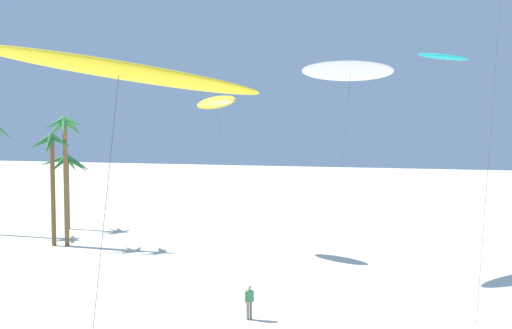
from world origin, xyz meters
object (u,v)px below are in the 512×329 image
object	(u,v)px
palm_tree_2	(65,142)
flying_kite_5	(351,71)
palm_tree_3	(52,156)
palm_tree_1	(67,168)
flying_kite_3	(442,57)
person_foreground_walker	(249,301)
flying_kite_1	(216,102)
flying_kite_4	(119,70)

from	to	relation	value
palm_tree_2	flying_kite_5	size ratio (longest dim) A/B	0.74
palm_tree_3	palm_tree_1	bearing A→B (deg)	120.76
palm_tree_3	flying_kite_3	distance (m)	42.31
palm_tree_2	person_foreground_walker	world-z (taller)	palm_tree_2
flying_kite_3	flying_kite_1	bearing A→B (deg)	-124.39
flying_kite_1	flying_kite_5	world-z (taller)	flying_kite_5
palm_tree_1	flying_kite_5	world-z (taller)	flying_kite_5
flying_kite_5	palm_tree_2	bearing A→B (deg)	-177.37
palm_tree_2	palm_tree_3	distance (m)	1.63
palm_tree_1	flying_kite_4	distance (m)	37.80
flying_kite_1	flying_kite_5	size ratio (longest dim) A/B	0.85
flying_kite_5	flying_kite_3	bearing A→B (deg)	75.95
palm_tree_3	flying_kite_3	size ratio (longest dim) A/B	0.49
flying_kite_4	flying_kite_5	bearing A→B (deg)	81.45
flying_kite_5	palm_tree_1	bearing A→B (deg)	169.12
flying_kite_3	flying_kite_5	xyz separation A→B (m)	(-6.50, -25.97, -4.42)
flying_kite_1	flying_kite_3	world-z (taller)	flying_kite_3
palm_tree_3	flying_kite_5	xyz separation A→B (m)	(24.05, 1.32, 6.14)
palm_tree_2	person_foreground_walker	distance (m)	24.12
flying_kite_4	person_foreground_walker	distance (m)	14.50
palm_tree_3	flying_kite_4	xyz separation A→B (m)	(20.61, -21.54, 3.57)
flying_kite_4	person_foreground_walker	size ratio (longest dim) A/B	7.00
flying_kite_1	flying_kite_4	world-z (taller)	flying_kite_1
flying_kite_4	flying_kite_5	distance (m)	23.26
palm_tree_3	flying_kite_1	size ratio (longest dim) A/B	0.75
flying_kite_3	flying_kite_4	size ratio (longest dim) A/B	1.58
palm_tree_3	person_foreground_walker	size ratio (longest dim) A/B	5.44
palm_tree_2	flying_kite_4	distance (m)	29.36
flying_kite_3	flying_kite_4	xyz separation A→B (m)	(-9.94, -48.83, -6.99)
palm_tree_2	flying_kite_5	xyz separation A→B (m)	(22.96, 1.06, 4.95)
palm_tree_2	flying_kite_4	size ratio (longest dim) A/B	0.89
palm_tree_3	flying_kite_3	xyz separation A→B (m)	(30.55, 27.29, 10.56)
flying_kite_1	person_foreground_walker	xyz separation A→B (m)	(7.45, -13.46, -10.73)
palm_tree_3	person_foreground_walker	world-z (taller)	palm_tree_3
palm_tree_3	flying_kite_1	xyz separation A→B (m)	(13.51, 2.39, 4.28)
flying_kite_1	flying_kite_5	bearing A→B (deg)	-5.78
palm_tree_1	palm_tree_2	xyz separation A→B (m)	(5.08, -6.45, 2.66)
flying_kite_4	person_foreground_walker	bearing A→B (deg)	88.09
person_foreground_walker	palm_tree_2	bearing A→B (deg)	150.30
palm_tree_2	flying_kite_4	bearing A→B (deg)	-48.15
palm_tree_3	flying_kite_1	bearing A→B (deg)	10.03
palm_tree_2	flying_kite_5	bearing A→B (deg)	2.63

